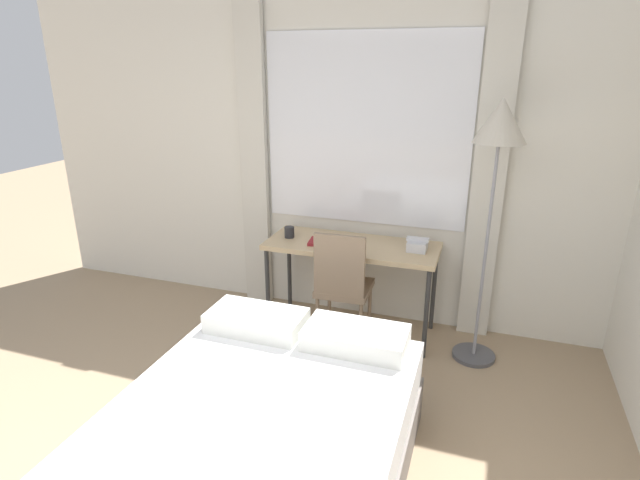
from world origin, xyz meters
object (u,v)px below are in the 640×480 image
(desk, at_px, (352,251))
(book, at_px, (327,242))
(standing_lamp, at_px, (498,145))
(telephone, at_px, (417,245))
(mug, at_px, (289,232))
(desk_chair, at_px, (343,282))
(bed, at_px, (247,469))

(desk, xyz_separation_m, book, (-0.19, -0.06, 0.08))
(standing_lamp, distance_m, telephone, 0.95)
(desk, bearing_deg, mug, -177.77)
(desk, distance_m, standing_lamp, 1.35)
(desk, bearing_deg, desk_chair, -89.63)
(bed, xyz_separation_m, book, (-0.20, 1.86, 0.50))
(desk_chair, xyz_separation_m, bed, (0.02, -1.66, -0.26))
(desk_chair, bearing_deg, standing_lamp, 6.84)
(desk, xyz_separation_m, desk_chair, (0.00, -0.26, -0.16))
(bed, xyz_separation_m, standing_lamp, (0.99, 1.82, 1.32))
(standing_lamp, relative_size, book, 6.20)
(telephone, height_order, book, telephone)
(bed, bearing_deg, telephone, 75.88)
(bed, xyz_separation_m, telephone, (0.49, 1.95, 0.53))
(telephone, bearing_deg, desk, -177.37)
(desk, distance_m, desk_chair, 0.31)
(desk_chair, relative_size, standing_lamp, 0.50)
(mug, bearing_deg, telephone, 2.42)
(desk, distance_m, bed, 1.97)
(desk, height_order, bed, desk)
(bed, distance_m, telephone, 2.08)
(bed, xyz_separation_m, mug, (-0.54, 1.91, 0.53))
(desk_chair, bearing_deg, book, 131.17)
(desk, bearing_deg, book, -161.39)
(book, bearing_deg, mug, 172.95)
(standing_lamp, distance_m, mug, 1.73)
(desk, xyz_separation_m, telephone, (0.51, 0.02, 0.11))
(desk, distance_m, mug, 0.54)
(bed, relative_size, standing_lamp, 1.08)
(telephone, distance_m, mug, 1.04)
(telephone, relative_size, book, 0.54)
(desk, height_order, telephone, telephone)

